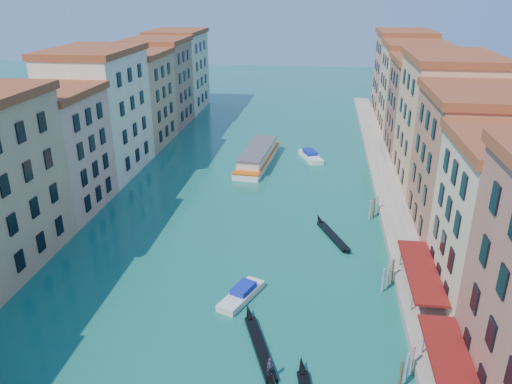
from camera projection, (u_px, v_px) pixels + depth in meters
The scene contains 10 objects.
left_bank_palazzos at pixel (82, 127), 78.28m from camera, with size 12.80×128.40×21.00m.
right_bank_palazzos at pixel (452, 139), 71.66m from camera, with size 12.80×128.40×21.00m.
quay at pixel (389, 195), 76.18m from camera, with size 4.00×140.00×1.00m, color gray.
restaurant_awnings at pixel (458, 384), 36.75m from camera, with size 3.20×44.55×3.12m.
mooring_poles_right at pixel (402, 346), 43.09m from camera, with size 1.44×54.24×3.20m.
vaporetto_far at pixel (258, 156), 91.35m from camera, with size 6.27×20.19×2.96m.
gondola_fore at pixel (260, 346), 44.51m from camera, with size 4.78×10.92×2.27m.
gondola_far at pixel (332, 235), 64.62m from camera, with size 5.12×10.25×1.54m.
motorboat_mid at pixel (242, 294), 51.81m from camera, with size 4.31×6.69×1.33m.
motorboat_far at pixel (311, 156), 93.70m from camera, with size 5.00×7.81×1.55m.
Camera 1 is at (11.21, -7.27, 30.14)m, focal length 35.00 mm.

